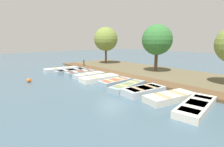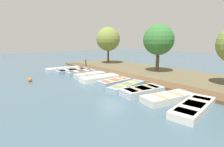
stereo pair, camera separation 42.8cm
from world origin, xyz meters
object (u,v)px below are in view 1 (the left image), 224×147
(rowboat_4, at_px, (99,78))
(rowboat_6, at_px, (128,86))
(mooring_post_near, at_px, (84,63))
(rowboat_5, at_px, (115,82))
(rowboat_7, at_px, (144,91))
(rowboat_0, at_px, (61,69))
(park_tree_far_left, at_px, (106,39))
(park_tree_left, at_px, (157,40))
(buoy, at_px, (29,80))
(rowboat_9, at_px, (196,106))
(rowboat_8, at_px, (170,97))
(rowboat_1, at_px, (71,71))
(rowboat_2, at_px, (80,73))
(rowboat_3, at_px, (89,75))

(rowboat_4, xyz_separation_m, rowboat_6, (-0.03, 3.29, -0.01))
(rowboat_6, distance_m, mooring_post_near, 10.66)
(rowboat_5, bearing_deg, rowboat_7, 81.39)
(rowboat_4, bearing_deg, rowboat_0, -81.28)
(rowboat_6, bearing_deg, rowboat_7, 75.94)
(park_tree_far_left, relative_size, park_tree_left, 1.04)
(rowboat_6, height_order, rowboat_7, rowboat_7)
(rowboat_7, height_order, buoy, rowboat_7)
(rowboat_6, bearing_deg, rowboat_5, -109.64)
(rowboat_9, height_order, buoy, rowboat_9)
(rowboat_8, relative_size, rowboat_9, 0.86)
(rowboat_4, xyz_separation_m, rowboat_5, (-0.29, 1.62, -0.04))
(buoy, xyz_separation_m, park_tree_left, (-11.27, 3.90, 3.16))
(rowboat_1, height_order, rowboat_4, rowboat_4)
(rowboat_0, relative_size, mooring_post_near, 3.73)
(rowboat_5, distance_m, rowboat_6, 1.69)
(rowboat_0, bearing_deg, park_tree_left, 139.44)
(rowboat_5, distance_m, buoy, 6.85)
(rowboat_2, distance_m, rowboat_6, 6.47)
(rowboat_3, relative_size, rowboat_4, 0.86)
(rowboat_4, bearing_deg, rowboat_5, 104.58)
(rowboat_1, bearing_deg, park_tree_left, 138.92)
(rowboat_6, distance_m, rowboat_8, 3.21)
(rowboat_1, xyz_separation_m, rowboat_2, (-0.18, 1.57, 0.02))
(rowboat_7, bearing_deg, rowboat_5, -89.13)
(rowboat_2, xyz_separation_m, park_tree_left, (-6.57, 4.01, 3.14))
(park_tree_left, bearing_deg, rowboat_9, 47.49)
(rowboat_9, bearing_deg, rowboat_1, -99.14)
(rowboat_0, bearing_deg, rowboat_8, 97.76)
(buoy, bearing_deg, rowboat_9, 112.64)
(rowboat_9, bearing_deg, rowboat_5, -102.81)
(rowboat_4, bearing_deg, rowboat_6, 94.84)
(mooring_post_near, xyz_separation_m, buoy, (7.43, 3.95, -0.33))
(rowboat_4, bearing_deg, park_tree_far_left, -126.78)
(rowboat_0, relative_size, rowboat_4, 1.12)
(buoy, xyz_separation_m, park_tree_far_left, (-11.37, -4.57, 3.28))
(rowboat_8, bearing_deg, rowboat_2, -78.22)
(rowboat_4, xyz_separation_m, park_tree_far_left, (-6.66, -7.63, 3.26))
(rowboat_1, distance_m, park_tree_left, 9.31)
(mooring_post_near, bearing_deg, rowboat_0, 11.43)
(mooring_post_near, bearing_deg, rowboat_5, 74.27)
(rowboat_6, bearing_deg, rowboat_2, -100.34)
(mooring_post_near, bearing_deg, rowboat_1, 37.89)
(rowboat_1, bearing_deg, rowboat_9, 89.07)
(rowboat_1, height_order, mooring_post_near, mooring_post_near)
(rowboat_1, xyz_separation_m, rowboat_7, (-0.11, 9.55, 0.04))
(rowboat_8, bearing_deg, rowboat_4, -77.85)
(rowboat_0, bearing_deg, rowboat_4, 99.38)
(rowboat_9, distance_m, park_tree_left, 10.31)
(rowboat_5, height_order, rowboat_7, rowboat_7)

